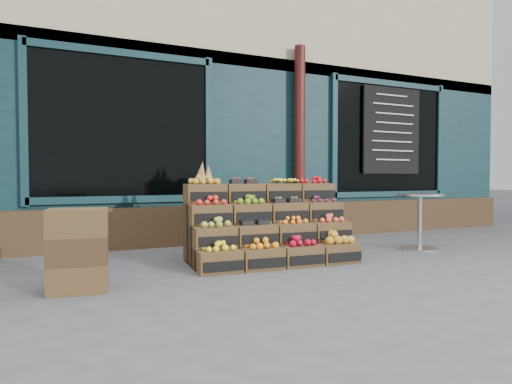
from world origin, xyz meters
name	(u,v)px	position (x,y,z in m)	size (l,w,h in m)	color
ground	(298,269)	(0.00, 0.00, 0.00)	(60.00, 60.00, 0.00)	#4C4C4F
shop_facade	(182,115)	(0.00, 5.11, 2.40)	(12.00, 6.24, 4.80)	#0D292D
crate_display	(267,230)	(-0.10, 0.58, 0.38)	(2.01, 1.07, 1.23)	#533B20
spare_crates	(78,250)	(-2.27, 0.00, 0.38)	(0.54, 0.41, 0.75)	#533B20
bistro_table	(420,215)	(2.22, 0.42, 0.50)	(0.64, 0.64, 0.80)	#B8B9BF
shopkeeper	(86,177)	(-2.07, 2.84, 1.04)	(0.76, 0.50, 2.08)	#1B602B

